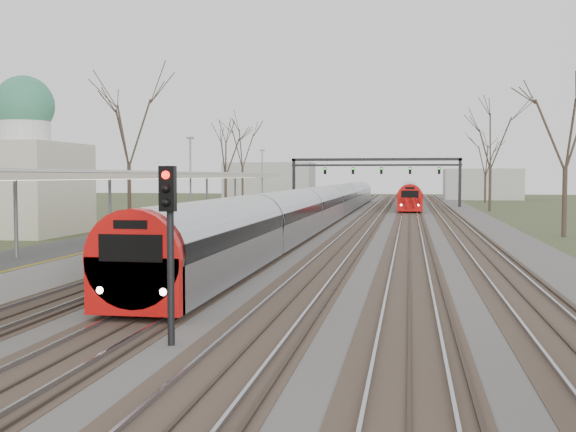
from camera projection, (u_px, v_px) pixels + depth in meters
The scene contains 10 objects.
track_bed at pixel (358, 222), 60.10m from camera, with size 24.00×160.00×0.22m.
platform at pixel (187, 231), 44.40m from camera, with size 3.50×69.00×1.00m, color #9E9B93.
canopy at pixel (161, 175), 39.76m from camera, with size 4.10×50.00×3.11m.
dome_building at pixel (1, 178), 46.82m from camera, with size 10.00×8.00×10.30m.
signal_gantry at pixel (376, 167), 89.35m from camera, with size 21.00×0.59×6.08m.
tree_west_far at pixel (128, 122), 55.64m from camera, with size 5.50×5.50×11.33m.
tree_east_far at pixel (566, 121), 44.62m from camera, with size 5.00×5.00×10.30m.
train_near at pixel (328, 203), 62.53m from camera, with size 2.62×90.21×3.05m.
train_far at pixel (410, 194), 94.19m from camera, with size 2.62×45.21×3.05m.
signal_post at pixel (169, 228), 15.90m from camera, with size 0.35×0.45×4.10m.
Camera 1 is at (4.48, -5.12, 3.88)m, focal length 45.00 mm.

